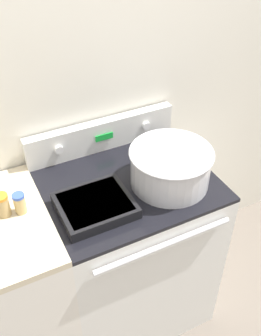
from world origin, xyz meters
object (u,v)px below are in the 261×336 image
ladle (203,161)px  spice_jar_orange_cap (2,205)px  casserole_dish (95,205)px  mixing_bowl (170,165)px  spice_jar_blue_cap (20,203)px

ladle → spice_jar_orange_cap: 0.90m
casserole_dish → spice_jar_orange_cap: 0.36m
casserole_dish → ladle: ladle is taller
mixing_bowl → spice_jar_blue_cap: 0.64m
mixing_bowl → spice_jar_orange_cap: bearing=170.8°
casserole_dish → ladle: bearing=5.0°
mixing_bowl → spice_jar_blue_cap: (-0.63, 0.10, -0.04)m
mixing_bowl → spice_jar_blue_cap: size_ratio=3.96×
casserole_dish → spice_jar_blue_cap: size_ratio=3.25×
spice_jar_blue_cap → mixing_bowl: bearing=-8.9°
mixing_bowl → ladle: (0.20, 0.03, -0.07)m
casserole_dish → spice_jar_blue_cap: (-0.27, 0.11, 0.03)m
mixing_bowl → ladle: 0.21m
casserole_dish → spice_jar_blue_cap: bearing=157.7°
mixing_bowl → spice_jar_orange_cap: mixing_bowl is taller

